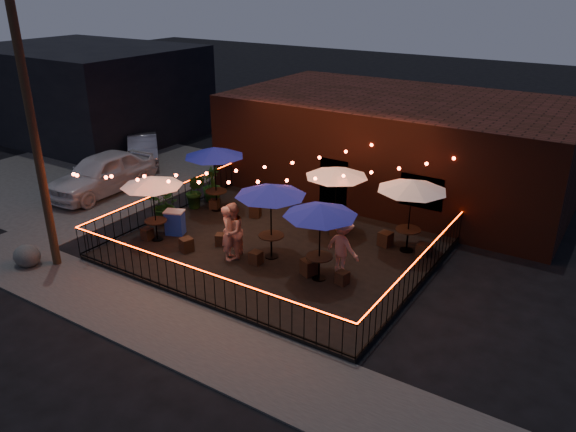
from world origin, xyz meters
name	(u,v)px	position (x,y,z in m)	size (l,w,h in m)	color
ground	(239,276)	(0.00, 0.00, 0.00)	(110.00, 110.00, 0.00)	black
patio	(275,249)	(0.00, 2.00, 0.07)	(10.00, 8.00, 0.15)	black
sidewalk	(165,325)	(0.00, -3.25, 0.03)	(18.00, 2.50, 0.05)	#3F3C3A
parking_lot	(89,173)	(-12.00, 4.00, 0.01)	(11.00, 12.00, 0.02)	#3F3C3A
brick_building	(400,144)	(1.00, 9.99, 2.00)	(14.00, 8.00, 4.00)	#35170E
background_building	(85,91)	(-18.00, 9.00, 2.50)	(12.00, 9.00, 5.00)	black
utility_pole	(36,144)	(-5.40, -2.60, 4.00)	(0.26, 0.26, 8.00)	#3A2D17
fence_front	(195,284)	(0.00, -2.00, 0.66)	(10.00, 0.04, 1.04)	black
fence_left	(166,203)	(-5.00, 2.00, 0.66)	(0.04, 8.00, 1.04)	black
fence_right	(418,273)	(5.00, 2.00, 0.66)	(0.04, 8.00, 1.04)	black
festoon_lights	(244,178)	(-1.01, 1.70, 2.52)	(10.02, 8.72, 1.32)	red
cafe_table_0	(152,182)	(-3.80, 0.29, 2.26)	(2.23, 2.23, 2.31)	black
cafe_table_1	(214,153)	(-3.80, 3.53, 2.47)	(2.85, 2.85, 2.54)	black
cafe_table_2	(271,191)	(0.28, 1.37, 2.43)	(2.33, 2.33, 2.50)	black
cafe_table_3	(337,173)	(1.06, 4.22, 2.37)	(2.63, 2.63, 2.43)	black
cafe_table_4	(320,211)	(2.29, 0.96, 2.37)	(2.47, 2.47, 2.43)	black
cafe_table_5	(412,186)	(3.80, 4.19, 2.44)	(2.38, 2.38, 2.51)	black
bistro_chair_0	(147,234)	(-4.10, 0.13, 0.35)	(0.34, 0.34, 0.40)	black
bistro_chair_1	(186,245)	(-2.33, 0.18, 0.38)	(0.39, 0.39, 0.46)	black
bistro_chair_2	(214,204)	(-3.92, 3.53, 0.35)	(0.34, 0.34, 0.40)	black
bistro_chair_3	(255,211)	(-2.13, 3.79, 0.38)	(0.39, 0.39, 0.46)	black
bistro_chair_4	(221,240)	(-1.66, 1.15, 0.35)	(0.34, 0.34, 0.40)	black
bistro_chair_5	(256,258)	(0.13, 0.71, 0.36)	(0.35, 0.35, 0.42)	black
bistro_chair_6	(310,219)	(0.01, 4.29, 0.37)	(0.37, 0.37, 0.44)	black
bistro_chair_7	(337,229)	(1.31, 3.97, 0.39)	(0.41, 0.41, 0.48)	black
bistro_chair_8	(309,267)	(1.91, 1.02, 0.40)	(0.42, 0.42, 0.50)	black
bistro_chair_9	(342,278)	(3.03, 1.06, 0.35)	(0.34, 0.34, 0.40)	black
bistro_chair_10	(385,239)	(3.04, 4.15, 0.39)	(0.41, 0.41, 0.48)	black
bistro_chair_11	(423,249)	(4.36, 4.14, 0.36)	(0.36, 0.36, 0.42)	black
patron_a	(229,233)	(-0.80, 0.55, 1.06)	(0.66, 0.43, 1.81)	#DEAF90
patron_b	(232,231)	(-0.73, 0.64, 1.09)	(0.91, 0.71, 1.88)	tan
patron_c	(342,246)	(2.69, 1.66, 1.05)	(1.17, 0.67, 1.80)	tan
potted_shrub_a	(165,205)	(-4.58, 1.56, 0.82)	(1.21, 1.05, 1.34)	#10400E
potted_shrub_b	(195,191)	(-4.60, 3.22, 0.85)	(0.77, 0.62, 1.40)	#0E370B
potted_shrub_c	(211,184)	(-4.60, 4.20, 0.84)	(0.78, 0.78, 1.39)	#17410E
cooler	(175,222)	(-3.58, 0.98, 0.60)	(0.80, 0.70, 0.88)	blue
boulder	(27,256)	(-6.08, -3.17, 0.36)	(0.91, 0.77, 0.71)	#4C4D47
car_white	(102,173)	(-9.38, 2.67, 0.86)	(2.03, 5.06, 1.72)	silver
car_silver	(143,149)	(-11.11, 6.67, 0.67)	(1.41, 4.05, 1.34)	#ABAAB1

